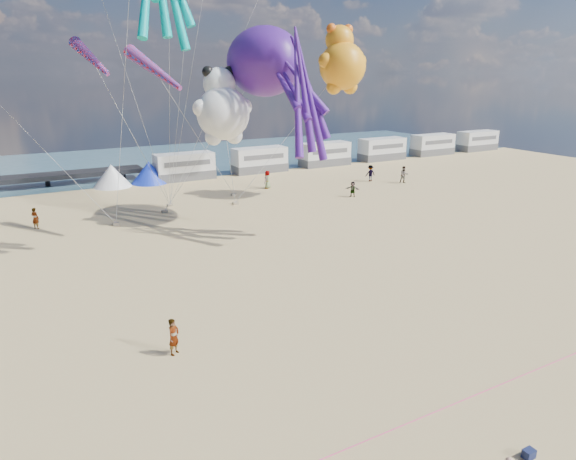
# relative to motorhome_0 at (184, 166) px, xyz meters

# --- Properties ---
(ground) EXTENTS (120.00, 120.00, 0.00)m
(ground) POSITION_rel_motorhome_0_xyz_m (-6.00, -40.00, -1.50)
(ground) COLOR #DCBF7F
(ground) RESTS_ON ground
(water) EXTENTS (120.00, 120.00, 0.00)m
(water) POSITION_rel_motorhome_0_xyz_m (-6.00, 15.00, -1.48)
(water) COLOR #3C6272
(water) RESTS_ON ground
(motorhome_0) EXTENTS (6.60, 2.50, 3.00)m
(motorhome_0) POSITION_rel_motorhome_0_xyz_m (0.00, 0.00, 0.00)
(motorhome_0) COLOR silver
(motorhome_0) RESTS_ON ground
(motorhome_1) EXTENTS (6.60, 2.50, 3.00)m
(motorhome_1) POSITION_rel_motorhome_0_xyz_m (9.50, 0.00, 0.00)
(motorhome_1) COLOR silver
(motorhome_1) RESTS_ON ground
(motorhome_2) EXTENTS (6.60, 2.50, 3.00)m
(motorhome_2) POSITION_rel_motorhome_0_xyz_m (19.00, 0.00, 0.00)
(motorhome_2) COLOR silver
(motorhome_2) RESTS_ON ground
(motorhome_3) EXTENTS (6.60, 2.50, 3.00)m
(motorhome_3) POSITION_rel_motorhome_0_xyz_m (28.50, 0.00, 0.00)
(motorhome_3) COLOR silver
(motorhome_3) RESTS_ON ground
(motorhome_4) EXTENTS (6.60, 2.50, 3.00)m
(motorhome_4) POSITION_rel_motorhome_0_xyz_m (38.00, 0.00, 0.00)
(motorhome_4) COLOR silver
(motorhome_4) RESTS_ON ground
(motorhome_5) EXTENTS (6.60, 2.50, 3.00)m
(motorhome_5) POSITION_rel_motorhome_0_xyz_m (47.50, 0.00, 0.00)
(motorhome_5) COLOR silver
(motorhome_5) RESTS_ON ground
(tent_white) EXTENTS (4.00, 4.00, 2.40)m
(tent_white) POSITION_rel_motorhome_0_xyz_m (-8.00, 0.00, -0.30)
(tent_white) COLOR white
(tent_white) RESTS_ON ground
(tent_blue) EXTENTS (4.00, 4.00, 2.40)m
(tent_blue) POSITION_rel_motorhome_0_xyz_m (-4.00, 0.00, -0.30)
(tent_blue) COLOR #1933CC
(tent_blue) RESTS_ON ground
(cooler_navy) EXTENTS (0.38, 0.28, 0.30)m
(cooler_navy) POSITION_rel_motorhome_0_xyz_m (-4.71, -48.11, -1.35)
(cooler_navy) COLOR #161E47
(cooler_navy) RESTS_ON ground
(rope_line) EXTENTS (34.00, 0.03, 0.03)m
(rope_line) POSITION_rel_motorhome_0_xyz_m (-6.00, -45.00, -1.48)
(rope_line) COLOR #F2338C
(rope_line) RESTS_ON ground
(standing_person) EXTENTS (0.72, 0.67, 1.65)m
(standing_person) POSITION_rel_motorhome_0_xyz_m (-12.55, -36.53, -0.68)
(standing_person) COLOR tan
(standing_person) RESTS_ON ground
(beachgoer_0) EXTENTS (0.82, 0.75, 1.87)m
(beachgoer_0) POSITION_rel_motorhome_0_xyz_m (6.11, -8.78, -0.56)
(beachgoer_0) COLOR #7F6659
(beachgoer_0) RESTS_ON ground
(beachgoer_1) EXTENTS (1.08, 0.92, 1.87)m
(beachgoer_1) POSITION_rel_motorhome_0_xyz_m (20.42, -13.72, -0.57)
(beachgoer_1) COLOR #7F6659
(beachgoer_1) RESTS_ON ground
(beachgoer_2) EXTENTS (0.94, 0.76, 1.82)m
(beachgoer_2) POSITION_rel_motorhome_0_xyz_m (17.82, -11.11, -0.59)
(beachgoer_2) COLOR #7F6659
(beachgoer_2) RESTS_ON ground
(beachgoer_4) EXTENTS (0.83, 0.91, 1.50)m
(beachgoer_4) POSITION_rel_motorhome_0_xyz_m (11.66, -16.25, -0.75)
(beachgoer_4) COLOR #7F6659
(beachgoer_4) RESTS_ON ground
(beachgoer_5) EXTENTS (1.46, 1.45, 1.69)m
(beachgoer_5) POSITION_rel_motorhome_0_xyz_m (-16.32, -13.04, -0.66)
(beachgoer_5) COLOR #7F6659
(beachgoer_5) RESTS_ON ground
(sandbag_a) EXTENTS (0.50, 0.35, 0.22)m
(sandbag_a) POSITION_rel_motorhome_0_xyz_m (-10.71, -15.13, -1.39)
(sandbag_a) COLOR gray
(sandbag_a) RESTS_ON ground
(sandbag_b) EXTENTS (0.50, 0.35, 0.22)m
(sandbag_b) POSITION_rel_motorhome_0_xyz_m (-6.21, -13.21, -1.39)
(sandbag_b) COLOR gray
(sandbag_b) RESTS_ON ground
(sandbag_c) EXTENTS (0.50, 0.35, 0.22)m
(sandbag_c) POSITION_rel_motorhome_0_xyz_m (0.36, -13.48, -1.39)
(sandbag_c) COLOR gray
(sandbag_c) RESTS_ON ground
(sandbag_d) EXTENTS (0.50, 0.35, 0.22)m
(sandbag_d) POSITION_rel_motorhome_0_xyz_m (1.66, -10.11, -1.39)
(sandbag_d) COLOR gray
(sandbag_d) RESTS_ON ground
(sandbag_e) EXTENTS (0.50, 0.35, 0.22)m
(sandbag_e) POSITION_rel_motorhome_0_xyz_m (-5.16, -11.29, -1.39)
(sandbag_e) COLOR gray
(sandbag_e) RESTS_ON ground
(kite_octopus_purple) EXTENTS (7.17, 11.19, 11.84)m
(kite_octopus_purple) POSITION_rel_motorhome_0_xyz_m (0.76, -18.95, 10.96)
(kite_octopus_purple) COLOR #491A87
(kite_panda) EXTENTS (4.96, 4.68, 6.93)m
(kite_panda) POSITION_rel_motorhome_0_xyz_m (-2.68, -18.73, 7.19)
(kite_panda) COLOR white
(kite_teddy_orange) EXTENTS (6.47, 6.28, 7.30)m
(kite_teddy_orange) POSITION_rel_motorhome_0_xyz_m (10.46, -15.63, 10.75)
(kite_teddy_orange) COLOR #FF9E19
(windsock_mid) EXTENTS (3.15, 5.83, 5.89)m
(windsock_mid) POSITION_rel_motorhome_0_xyz_m (-7.79, -18.97, 10.39)
(windsock_mid) COLOR red
(windsock_right) EXTENTS (2.41, 4.81, 4.77)m
(windsock_right) POSITION_rel_motorhome_0_xyz_m (-11.37, -15.71, 11.18)
(windsock_right) COLOR red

